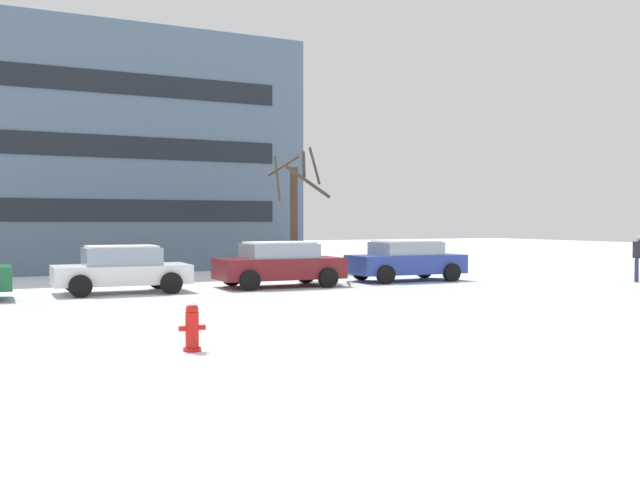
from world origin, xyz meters
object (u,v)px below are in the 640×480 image
object	(u,v)px
parked_car_white	(122,269)
parked_car_maroon	(279,264)
parked_car_blue	(406,260)
pedestrian_crossing	(640,255)
fire_hydrant	(192,326)

from	to	relation	value
parked_car_white	parked_car_maroon	distance (m)	5.00
parked_car_blue	pedestrian_crossing	bearing A→B (deg)	-29.74
parked_car_white	pedestrian_crossing	size ratio (longest dim) A/B	2.43
parked_car_white	pedestrian_crossing	xyz separation A→B (m)	(17.08, -4.09, 0.24)
parked_car_blue	pedestrian_crossing	xyz separation A→B (m)	(7.08, -4.05, 0.21)
parked_car_white	parked_car_maroon	size ratio (longest dim) A/B	0.96
fire_hydrant	parked_car_maroon	bearing A→B (deg)	59.79
parked_car_white	fire_hydrant	bearing A→B (deg)	-95.20
parked_car_maroon	parked_car_blue	world-z (taller)	parked_car_maroon
parked_car_white	parked_car_blue	size ratio (longest dim) A/B	0.96
parked_car_maroon	parked_car_blue	distance (m)	5.00
parked_car_blue	pedestrian_crossing	distance (m)	8.16
parked_car_maroon	parked_car_blue	xyz separation A→B (m)	(5.00, 0.18, -0.01)
fire_hydrant	parked_car_white	xyz separation A→B (m)	(0.95, 10.43, 0.31)
parked_car_white	pedestrian_crossing	bearing A→B (deg)	-13.47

